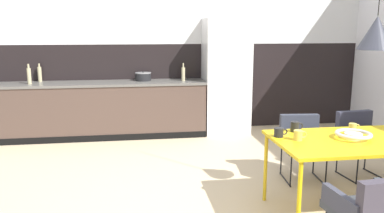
{
  "coord_description": "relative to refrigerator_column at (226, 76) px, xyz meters",
  "views": [
    {
      "loc": [
        -0.78,
        -3.26,
        1.72
      ],
      "look_at": [
        -0.15,
        1.0,
        0.86
      ],
      "focal_mm": 36.05,
      "sensor_mm": 36.0,
      "label": 1
    }
  ],
  "objects": [
    {
      "name": "mug_wide_latte",
      "position": [
        0.03,
        -2.79,
        -0.17
      ],
      "size": [
        0.13,
        0.08,
        0.1
      ],
      "color": "black",
      "rests_on": "dining_table"
    },
    {
      "name": "armchair_head_of_table",
      "position": [
        1.11,
        -2.18,
        -0.46
      ],
      "size": [
        0.53,
        0.51,
        0.76
      ],
      "rotation": [
        0.0,
        0.0,
        3.24
      ],
      "color": "#353941",
      "rests_on": "ground"
    },
    {
      "name": "pendant_lamp_over_table_near",
      "position": [
        0.59,
        -3.12,
        0.74
      ],
      "size": [
        0.31,
        0.31,
        1.36
      ],
      "color": "black"
    },
    {
      "name": "kitchen_counter",
      "position": [
        -2.14,
        -0.0,
        -0.5
      ],
      "size": [
        3.53,
        0.63,
        0.89
      ],
      "color": "#4A3931",
      "rests_on": "ground"
    },
    {
      "name": "refrigerator_column",
      "position": [
        0.0,
        0.0,
        0.0
      ],
      "size": [
        0.74,
        0.6,
        1.91
      ],
      "primitive_type": "cube",
      "color": "silver",
      "rests_on": "ground"
    },
    {
      "name": "armchair_facing_counter",
      "position": [
        0.12,
        -3.98,
        -0.45
      ],
      "size": [
        0.52,
        0.51,
        0.76
      ],
      "rotation": [
        0.0,
        0.0,
        0.08
      ],
      "color": "#353941",
      "rests_on": "ground"
    },
    {
      "name": "fruit_bowl",
      "position": [
        0.46,
        -3.1,
        -0.18
      ],
      "size": [
        0.33,
        0.33,
        0.06
      ],
      "color": "silver",
      "rests_on": "dining_table"
    },
    {
      "name": "armchair_near_window",
      "position": [
        0.4,
        -2.18,
        -0.47
      ],
      "size": [
        0.53,
        0.51,
        0.74
      ],
      "rotation": [
        0.0,
        0.0,
        3.05
      ],
      "color": "#353941",
      "rests_on": "ground"
    },
    {
      "name": "mug_dark_espresso",
      "position": [
        -0.06,
        -3.08,
        -0.17
      ],
      "size": [
        0.12,
        0.08,
        0.09
      ],
      "color": "gold",
      "rests_on": "dining_table"
    },
    {
      "name": "mug_tall_blue",
      "position": [
        -0.19,
        -2.94,
        -0.17
      ],
      "size": [
        0.13,
        0.09,
        0.09
      ],
      "color": "black",
      "rests_on": "dining_table"
    },
    {
      "name": "bottle_wine_green",
      "position": [
        -3.02,
        0.21,
        0.07
      ],
      "size": [
        0.06,
        0.06,
        0.29
      ],
      "color": "tan",
      "rests_on": "kitchen_counter"
    },
    {
      "name": "mug_white_ceramic",
      "position": [
        0.58,
        -2.89,
        -0.17
      ],
      "size": [
        0.12,
        0.07,
        0.09
      ],
      "color": "gold",
      "rests_on": "dining_table"
    },
    {
      "name": "cooking_pot",
      "position": [
        -1.37,
        0.1,
        0.01
      ],
      "size": [
        0.26,
        0.26,
        0.16
      ],
      "color": "black",
      "rests_on": "kitchen_counter"
    },
    {
      "name": "bottle_spice_small",
      "position": [
        -0.72,
        -0.01,
        0.06
      ],
      "size": [
        0.06,
        0.06,
        0.29
      ],
      "color": "tan",
      "rests_on": "kitchen_counter"
    },
    {
      "name": "dining_table",
      "position": [
        0.59,
        -3.12,
        -0.26
      ],
      "size": [
        1.71,
        0.89,
        0.74
      ],
      "color": "gold",
      "rests_on": "ground"
    },
    {
      "name": "bottle_oil_tall",
      "position": [
        -3.12,
        -0.05,
        0.07
      ],
      "size": [
        0.06,
        0.06,
        0.31
      ],
      "color": "tan",
      "rests_on": "kitchen_counter"
    },
    {
      "name": "back_wall_splashback_dark",
      "position": [
        -0.72,
        0.36,
        -0.21
      ],
      "size": [
        6.63,
        0.12,
        1.48
      ],
      "primitive_type": "cube",
      "color": "black",
      "rests_on": "ground"
    }
  ]
}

